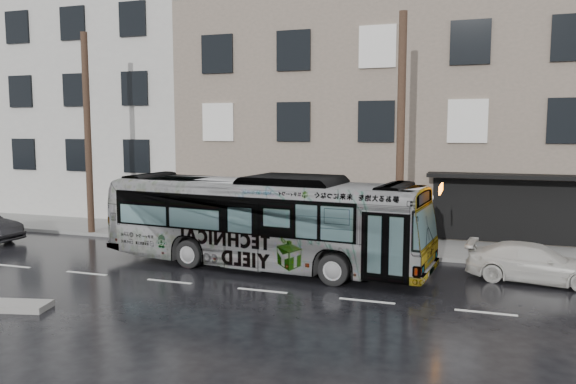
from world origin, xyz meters
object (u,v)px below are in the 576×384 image
utility_pole_rear (88,134)px  sign_post (428,224)px  bus (263,221)px  white_sedan (535,263)px  utility_pole_front (401,135)px

utility_pole_rear → sign_post: 15.46m
utility_pole_rear → bus: (9.65, -3.04, -3.01)m
sign_post → utility_pole_rear: bearing=180.0°
bus → white_sedan: (8.95, 0.99, -1.03)m
utility_pole_front → sign_post: utility_pole_front is taller
utility_pole_front → white_sedan: utility_pole_front is taller
utility_pole_rear → white_sedan: (18.60, -2.05, -4.04)m
utility_pole_rear → sign_post: utility_pole_rear is taller
utility_pole_front → utility_pole_rear: (-14.00, 0.00, 0.00)m
utility_pole_front → sign_post: 3.48m
sign_post → bus: 6.25m
utility_pole_front → sign_post: bearing=0.0°
utility_pole_front → white_sedan: bearing=-24.0°
sign_post → bus: bearing=-150.9°
sign_post → white_sedan: size_ratio=0.57×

